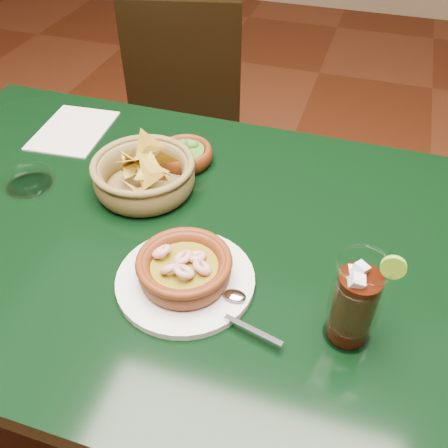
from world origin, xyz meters
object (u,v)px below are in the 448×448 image
(shrimp_plate, at_px, (185,271))
(chip_basket, at_px, (144,175))
(cola_drink, at_px, (355,302))
(dining_chair, at_px, (180,135))
(dining_table, at_px, (160,262))

(shrimp_plate, relative_size, chip_basket, 1.25)
(shrimp_plate, height_order, chip_basket, chip_basket)
(shrimp_plate, distance_m, cola_drink, 0.27)
(dining_chair, bearing_deg, chip_basket, -73.08)
(dining_table, distance_m, shrimp_plate, 0.20)
(dining_chair, bearing_deg, cola_drink, -53.76)
(dining_table, relative_size, shrimp_plate, 4.09)
(dining_table, xyz_separation_m, chip_basket, (-0.06, 0.09, 0.14))
(shrimp_plate, relative_size, cola_drink, 1.69)
(cola_drink, bearing_deg, dining_chair, 126.24)
(dining_chair, xyz_separation_m, chip_basket, (0.19, -0.61, 0.31))
(dining_chair, xyz_separation_m, shrimp_plate, (0.35, -0.82, 0.30))
(dining_table, height_order, shrimp_plate, shrimp_plate)
(dining_chair, height_order, cola_drink, cola_drink)
(dining_chair, distance_m, shrimp_plate, 0.94)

